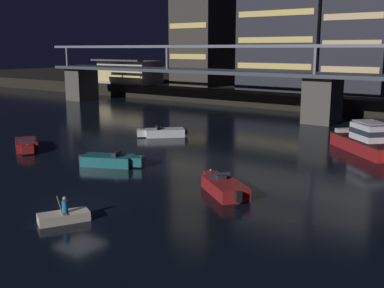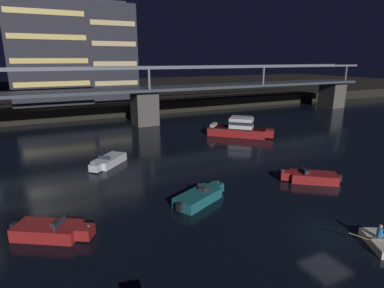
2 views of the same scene
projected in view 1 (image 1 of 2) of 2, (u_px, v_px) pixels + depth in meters
ground_plane at (78, 205)px, 26.95m from camera, size 400.00×400.00×0.00m
river_bridge at (323, 86)px, 55.81m from camera, size 93.37×6.40×9.38m
tower_west_low at (210, 11)px, 85.73m from camera, size 8.60×13.85×27.20m
tower_west_tall at (290, 27)px, 76.03m from camera, size 13.79×11.64×20.67m
tower_central at (365, 30)px, 70.76m from camera, size 9.16×12.85×19.21m
waterfront_pavilion at (129, 72)px, 90.55m from camera, size 12.40×7.40×4.70m
cabin_cruiser_near_left at (368, 141)px, 40.12m from camera, size 8.05×7.78×2.79m
speedboat_near_right at (223, 187)px, 29.07m from camera, size 4.70×3.97×1.16m
speedboat_mid_left at (163, 133)px, 47.81m from camera, size 4.36×4.42×1.16m
speedboat_mid_center at (26, 145)px, 41.73m from camera, size 4.83×3.71×1.16m
speedboat_mid_right at (110, 160)px, 35.91m from camera, size 4.98×3.32×1.16m
dinghy_with_paddler at (64, 216)px, 24.30m from camera, size 2.71×2.81×1.36m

